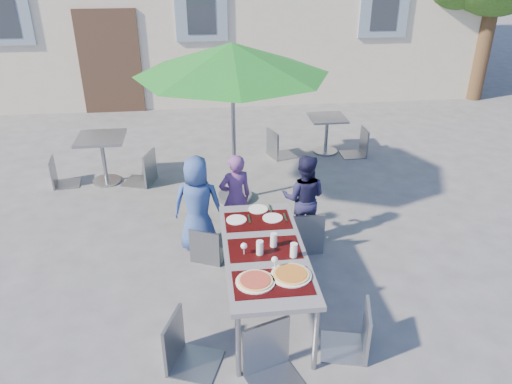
{
  "coord_description": "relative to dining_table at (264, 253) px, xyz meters",
  "views": [
    {
      "loc": [
        -0.15,
        -3.66,
        3.48
      ],
      "look_at": [
        0.44,
        1.32,
        0.92
      ],
      "focal_mm": 35.0,
      "sensor_mm": 36.0,
      "label": 1
    }
  ],
  "objects": [
    {
      "name": "patio_umbrella",
      "position": [
        -0.1,
        2.5,
        1.37
      ],
      "size": [
        2.62,
        2.62,
        2.29
      ],
      "color": "#9FA1A6",
      "rests_on": "ground"
    },
    {
      "name": "bg_chair_l_1",
      "position": [
        0.78,
        4.05,
        -0.14
      ],
      "size": [
        0.54,
        0.53,
        0.95
      ],
      "color": "gray",
      "rests_on": "ground"
    },
    {
      "name": "pizza_near_right",
      "position": [
        0.18,
        -0.47,
        0.07
      ],
      "size": [
        0.37,
        0.37,
        0.03
      ],
      "color": "white",
      "rests_on": "dining_table"
    },
    {
      "name": "pizza_near_left",
      "position": [
        -0.15,
        -0.53,
        0.07
      ],
      "size": [
        0.35,
        0.35,
        0.03
      ],
      "color": "white",
      "rests_on": "dining_table"
    },
    {
      "name": "place_settings",
      "position": [
        -0.0,
        0.65,
        0.06
      ],
      "size": [
        0.66,
        0.43,
        0.01
      ],
      "color": "white",
      "rests_on": "dining_table"
    },
    {
      "name": "child_1",
      "position": [
        -0.17,
        1.45,
        -0.12
      ],
      "size": [
        0.48,
        0.37,
        1.16
      ],
      "primitive_type": "imported",
      "rotation": [
        0.0,
        0.0,
        3.39
      ],
      "color": "#663A77",
      "rests_on": "ground"
    },
    {
      "name": "cafe_table_1",
      "position": [
        1.68,
        4.15,
        -0.27
      ],
      "size": [
        0.63,
        0.63,
        0.67
      ],
      "color": "#9FA1A6",
      "rests_on": "ground"
    },
    {
      "name": "bg_chair_r_1",
      "position": [
        2.23,
        3.96,
        -0.16
      ],
      "size": [
        0.41,
        0.41,
        0.92
      ],
      "color": "gray",
      "rests_on": "ground"
    },
    {
      "name": "bg_chair_l_0",
      "position": [
        -2.79,
        3.31,
        -0.2
      ],
      "size": [
        0.42,
        0.42,
        0.86
      ],
      "color": "slate",
      "rests_on": "ground"
    },
    {
      "name": "chair_5",
      "position": [
        -0.05,
        -0.92,
        -0.1
      ],
      "size": [
        0.57,
        0.58,
        1.01
      ],
      "color": "gray",
      "rests_on": "ground"
    },
    {
      "name": "glassware",
      "position": [
        0.06,
        -0.1,
        0.13
      ],
      "size": [
        0.53,
        0.44,
        0.15
      ],
      "color": "silver",
      "rests_on": "dining_table"
    },
    {
      "name": "chair_3",
      "position": [
        -0.81,
        -0.66,
        -0.14
      ],
      "size": [
        0.55,
        0.54,
        0.96
      ],
      "color": "gray",
      "rests_on": "ground"
    },
    {
      "name": "child_2",
      "position": [
        0.68,
        1.32,
        -0.12
      ],
      "size": [
        0.63,
        0.48,
        1.16
      ],
      "primitive_type": "imported",
      "rotation": [
        0.0,
        0.0,
        2.84
      ],
      "color": "#1B1B3B",
      "rests_on": "ground"
    },
    {
      "name": "dining_table",
      "position": [
        0.0,
        0.0,
        0.0
      ],
      "size": [
        0.8,
        1.85,
        0.76
      ],
      "color": "#4F4E54",
      "rests_on": "ground"
    },
    {
      "name": "chair_0",
      "position": [
        -0.55,
        0.97,
        -0.2
      ],
      "size": [
        0.5,
        0.51,
        0.86
      ],
      "color": "gray",
      "rests_on": "ground"
    },
    {
      "name": "bg_chair_r_0",
      "position": [
        -1.48,
        3.24,
        -0.11
      ],
      "size": [
        0.57,
        0.56,
        1.0
      ],
      "color": "gray",
      "rests_on": "ground"
    },
    {
      "name": "chair_2",
      "position": [
        0.63,
        1.05,
        -0.08
      ],
      "size": [
        0.46,
        0.47,
        1.04
      ],
      "color": "gray",
      "rests_on": "ground"
    },
    {
      "name": "chair_4",
      "position": [
        0.77,
        -0.68,
        -0.14
      ],
      "size": [
        0.51,
        0.51,
        0.94
      ],
      "color": "#90959B",
      "rests_on": "ground"
    },
    {
      "name": "chair_1",
      "position": [
        0.09,
        0.98,
        -0.1
      ],
      "size": [
        0.57,
        0.58,
        1.01
      ],
      "color": "gray",
      "rests_on": "ground"
    },
    {
      "name": "cafe_table_0",
      "position": [
        -2.09,
        3.34,
        -0.16
      ],
      "size": [
        0.72,
        0.72,
        0.77
      ],
      "color": "#9FA1A6",
      "rests_on": "ground"
    },
    {
      "name": "ground",
      "position": [
        -0.41,
        -0.42,
        -0.7
      ],
      "size": [
        90.0,
        90.0,
        0.0
      ],
      "primitive_type": "plane",
      "color": "#4F4F51",
      "rests_on": "ground"
    },
    {
      "name": "child_0",
      "position": [
        -0.65,
        1.26,
        -0.08
      ],
      "size": [
        0.64,
        0.46,
        1.23
      ],
      "primitive_type": "imported",
      "rotation": [
        0.0,
        0.0,
        3.03
      ],
      "color": "#324B89",
      "rests_on": "ground"
    }
  ]
}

